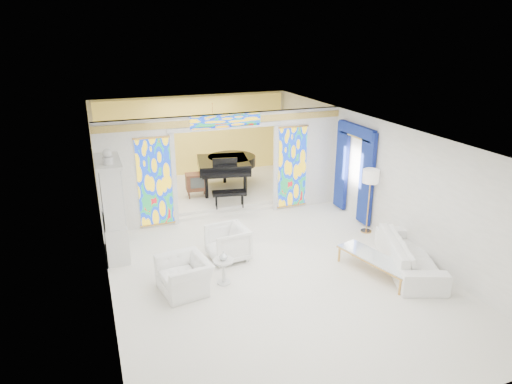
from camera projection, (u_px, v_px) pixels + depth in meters
name	position (u px, v px, depth m)	size (l,w,h in m)	color
floor	(250.00, 243.00, 11.68)	(12.00, 12.00, 0.00)	white
ceiling	(249.00, 128.00, 10.67)	(7.00, 12.00, 0.02)	white
wall_back	(193.00, 137.00, 16.46)	(7.00, 0.02, 3.00)	silver
wall_front	(407.00, 331.00, 5.88)	(7.00, 0.02, 3.00)	silver
wall_left	(100.00, 207.00, 10.01)	(0.02, 12.00, 3.00)	silver
wall_right	(371.00, 173.00, 12.33)	(0.02, 12.00, 3.00)	silver
partition_wall	(226.00, 161.00, 12.88)	(7.00, 0.22, 3.00)	silver
stained_glass_left	(155.00, 182.00, 12.23)	(0.90, 0.04, 2.40)	gold
stained_glass_right	(292.00, 167.00, 13.58)	(0.90, 0.04, 2.40)	gold
stained_glass_transom	(226.00, 121.00, 12.39)	(2.00, 0.04, 0.34)	gold
alcove_platform	(208.00, 190.00, 15.26)	(6.80, 3.80, 0.18)	white
gold_curtain_back	(194.00, 138.00, 16.35)	(6.70, 0.10, 2.90)	#F9DA56
chandelier	(213.00, 117.00, 14.41)	(0.48, 0.48, 0.30)	#C69145
blue_drapes	(354.00, 164.00, 12.89)	(0.14, 1.85, 2.65)	navy
china_cabinet	(113.00, 209.00, 10.74)	(0.56, 1.46, 2.72)	silver
armchair_left	(184.00, 275.00, 9.47)	(1.09, 0.95, 0.71)	white
armchair_right	(228.00, 243.00, 10.77)	(0.87, 0.90, 0.82)	white
sofa	(410.00, 254.00, 10.32)	(2.50, 0.98, 0.73)	white
side_table	(224.00, 268.00, 9.74)	(0.54, 0.54, 0.56)	silver
vase	(223.00, 256.00, 9.64)	(0.18, 0.18, 0.19)	silver
coffee_table	(376.00, 259.00, 10.10)	(1.02, 1.96, 0.42)	silver
floor_lamp	(371.00, 179.00, 11.86)	(0.57, 0.57, 1.75)	#C69145
grand_piano	(227.00, 164.00, 14.97)	(2.28, 3.17, 1.23)	black
tv_console	(197.00, 182.00, 14.25)	(0.70, 0.51, 0.76)	brown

